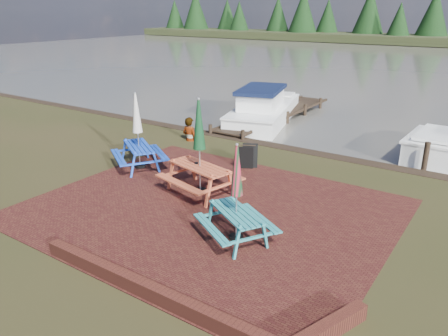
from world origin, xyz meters
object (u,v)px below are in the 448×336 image
picnic_table_blue (138,142)px  person (189,118)px  boat_jetty (264,110)px  picnic_table_red (200,162)px  chalkboard (248,157)px  picnic_table_teal (236,208)px  jetty (275,114)px

picnic_table_blue → person: 3.45m
picnic_table_blue → boat_jetty: picnic_table_blue is taller
boat_jetty → person: bearing=-112.6°
picnic_table_red → chalkboard: (0.08, 2.48, -0.53)m
picnic_table_teal → picnic_table_red: 2.83m
jetty → boat_jetty: size_ratio=1.30×
picnic_table_red → jetty: 9.90m
picnic_table_teal → chalkboard: picnic_table_teal is taller
picnic_table_teal → jetty: 12.23m
picnic_table_blue → boat_jetty: bearing=123.4°
picnic_table_red → person: picnic_table_red is taller
picnic_table_teal → boat_jetty: 11.81m
boat_jetty → jetty: bearing=46.5°
picnic_table_red → chalkboard: picnic_table_red is taller
jetty → picnic_table_red: bearing=-74.6°
picnic_table_teal → picnic_table_red: picnic_table_red is taller
picnic_table_red → chalkboard: 2.53m
picnic_table_blue → jetty: bearing=121.4°
picnic_table_teal → picnic_table_red: (-2.28, 1.67, 0.15)m
chalkboard → person: person is taller
picnic_table_red → chalkboard: bearing=101.6°
person → boat_jetty: bearing=-95.5°
chalkboard → person: 3.92m
picnic_table_blue → person: (-0.60, 3.40, 0.07)m
picnic_table_blue → picnic_table_teal: bearing=10.0°
chalkboard → boat_jetty: 7.10m
chalkboard → picnic_table_teal: bearing=-89.8°
chalkboard → boat_jetty: size_ratio=0.12×
jetty → boat_jetty: 0.72m
chalkboard → jetty: chalkboard is taller
boat_jetty → person: 5.01m
picnic_table_red → picnic_table_blue: bearing=-177.6°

